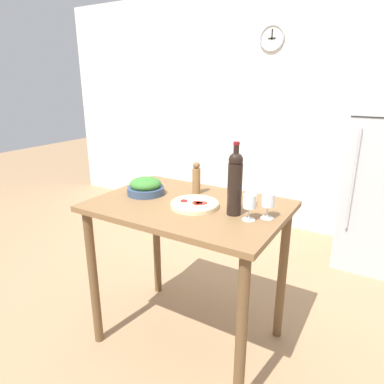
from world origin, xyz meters
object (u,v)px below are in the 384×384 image
Objects in this scene: homemade_pizza at (195,204)px; salad_bowl at (146,187)px; wine_bottle at (235,182)px; pepper_mill at (196,179)px; wine_glass_far at (268,201)px; wine_glass_near at (249,203)px.

salad_bowl is at bearing 174.06° from homemade_pizza.
wine_bottle reaches higher than pepper_mill.
pepper_mill reaches higher than wine_glass_far.
homemade_pizza is (0.38, -0.04, -0.03)m from salad_bowl.
wine_glass_far reaches higher than homemade_pizza.
salad_bowl reaches higher than homemade_pizza.
wine_glass_near is 0.10m from wine_glass_far.
wine_glass_near is 0.34m from homemade_pizza.
salad_bowl is at bearing -179.43° from wine_glass_far.
wine_bottle is at bearing 3.02° from homemade_pizza.
wine_bottle is 2.84× the size of wine_glass_near.
pepper_mill reaches higher than wine_glass_near.
salad_bowl is (-0.27, -0.17, -0.05)m from pepper_mill.
wine_bottle is 0.14m from wine_glass_near.
wine_glass_near is 0.59× the size of salad_bowl.
wine_bottle is 1.69× the size of salad_bowl.
wine_glass_near is at bearing -3.80° from homemade_pizza.
wine_glass_far is 0.55m from pepper_mill.
wine_glass_far is at bearing 43.37° from wine_glass_near.
salad_bowl is at bearing 177.47° from wine_bottle.
salad_bowl is (-0.72, 0.06, -0.05)m from wine_glass_near.
pepper_mill is (-0.35, 0.20, -0.08)m from wine_bottle.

